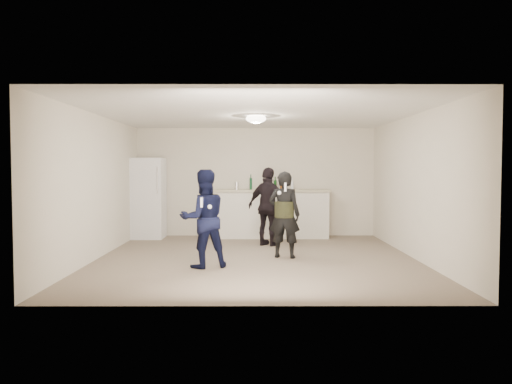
{
  "coord_description": "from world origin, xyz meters",
  "views": [
    {
      "loc": [
        -0.02,
        -8.59,
        1.56
      ],
      "look_at": [
        0.0,
        0.2,
        1.15
      ],
      "focal_mm": 35.0,
      "sensor_mm": 36.0,
      "label": 1
    }
  ],
  "objects_px": {
    "counter": "(270,214)",
    "man": "(204,219)",
    "woman": "(284,215)",
    "shaker": "(237,186)",
    "fridge": "(148,198)",
    "spectator": "(269,207)"
  },
  "relations": [
    {
      "from": "counter",
      "to": "shaker",
      "type": "relative_size",
      "value": 15.29
    },
    {
      "from": "shaker",
      "to": "woman",
      "type": "xyz_separation_m",
      "value": [
        0.93,
        -2.5,
        -0.42
      ]
    },
    {
      "from": "man",
      "to": "woman",
      "type": "distance_m",
      "value": 1.58
    },
    {
      "from": "spectator",
      "to": "man",
      "type": "bearing_deg",
      "value": 95.63
    },
    {
      "from": "fridge",
      "to": "man",
      "type": "height_order",
      "value": "fridge"
    },
    {
      "from": "counter",
      "to": "man",
      "type": "relative_size",
      "value": 1.68
    },
    {
      "from": "spectator",
      "to": "counter",
      "type": "bearing_deg",
      "value": -61.78
    },
    {
      "from": "fridge",
      "to": "man",
      "type": "bearing_deg",
      "value": -64.77
    },
    {
      "from": "counter",
      "to": "fridge",
      "type": "height_order",
      "value": "fridge"
    },
    {
      "from": "counter",
      "to": "woman",
      "type": "xyz_separation_m",
      "value": [
        0.17,
        -2.57,
        0.23
      ]
    },
    {
      "from": "counter",
      "to": "spectator",
      "type": "xyz_separation_m",
      "value": [
        -0.07,
        -1.2,
        0.27
      ]
    },
    {
      "from": "fridge",
      "to": "woman",
      "type": "relative_size",
      "value": 1.19
    },
    {
      "from": "counter",
      "to": "man",
      "type": "xyz_separation_m",
      "value": [
        -1.16,
        -3.44,
        0.25
      ]
    },
    {
      "from": "woman",
      "to": "spectator",
      "type": "bearing_deg",
      "value": -65.07
    },
    {
      "from": "shaker",
      "to": "woman",
      "type": "bearing_deg",
      "value": -69.66
    },
    {
      "from": "shaker",
      "to": "fridge",
      "type": "bearing_deg",
      "value": 179.8
    },
    {
      "from": "counter",
      "to": "fridge",
      "type": "distance_m",
      "value": 2.77
    },
    {
      "from": "shaker",
      "to": "man",
      "type": "distance_m",
      "value": 3.41
    },
    {
      "from": "fridge",
      "to": "man",
      "type": "distance_m",
      "value": 3.73
    },
    {
      "from": "woman",
      "to": "spectator",
      "type": "height_order",
      "value": "spectator"
    },
    {
      "from": "fridge",
      "to": "spectator",
      "type": "bearing_deg",
      "value": -22.92
    },
    {
      "from": "shaker",
      "to": "woman",
      "type": "height_order",
      "value": "woman"
    }
  ]
}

